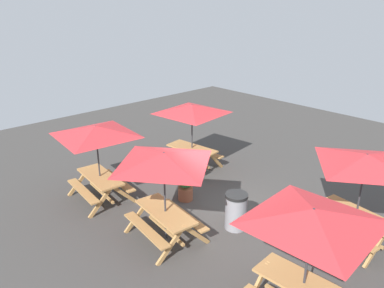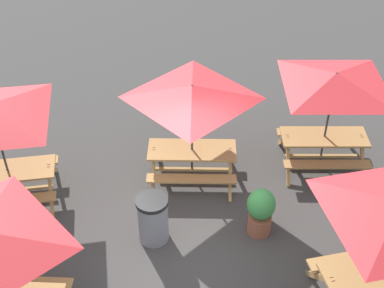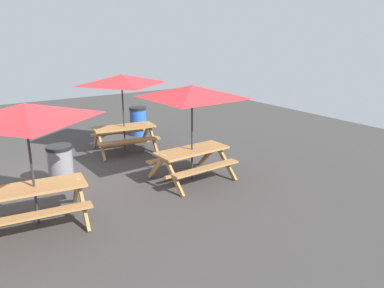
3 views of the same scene
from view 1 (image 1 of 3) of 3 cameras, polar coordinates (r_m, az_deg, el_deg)
ground_plane at (r=10.44m, az=4.72°, el=-11.14°), size 24.00×24.00×0.00m
picnic_table_0 at (r=8.69m, az=-4.29°, el=-3.21°), size 2.22×2.22×2.34m
picnic_table_1 at (r=6.80m, az=17.80°, el=-11.63°), size 2.82×2.82×2.34m
picnic_table_2 at (r=12.62m, az=0.00°, el=4.62°), size 2.81×2.81×2.34m
picnic_table_3 at (r=9.46m, az=24.87°, el=-3.15°), size 2.27×2.27×2.34m
picnic_table_4 at (r=10.82m, az=-14.40°, el=1.12°), size 2.81×2.81×2.34m
trash_bin_gray at (r=9.83m, az=6.70°, el=-10.08°), size 0.59×0.59×0.98m
potted_plant_0 at (r=11.03m, az=-1.01°, el=-5.92°), size 0.53×0.53×1.02m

